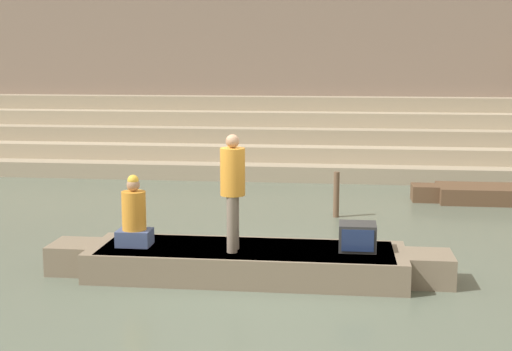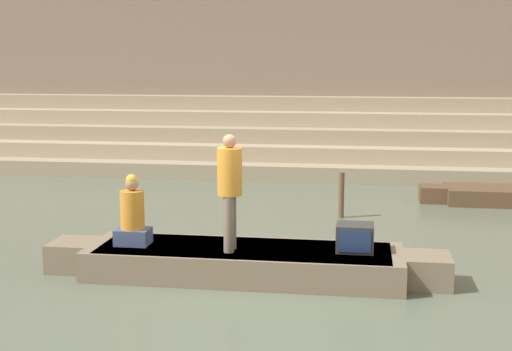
% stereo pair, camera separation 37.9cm
% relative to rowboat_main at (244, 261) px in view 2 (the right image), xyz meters
% --- Properties ---
extents(ground_plane, '(120.00, 120.00, 0.00)m').
position_rel_rowboat_main_xyz_m(ground_plane, '(0.12, 0.03, -0.24)').
color(ground_plane, '#566051').
extents(ghat_steps, '(36.00, 3.62, 2.09)m').
position_rel_rowboat_main_xyz_m(ghat_steps, '(0.12, 10.50, 0.53)').
color(ghat_steps, gray).
rests_on(ghat_steps, ground).
extents(back_wall, '(34.20, 1.28, 8.79)m').
position_rel_rowboat_main_xyz_m(back_wall, '(0.12, 12.43, 4.13)').
color(back_wall, '#7F6B5B').
rests_on(back_wall, ground).
extents(rowboat_main, '(6.03, 1.50, 0.45)m').
position_rel_rowboat_main_xyz_m(rowboat_main, '(0.00, 0.00, 0.00)').
color(rowboat_main, '#756651').
rests_on(rowboat_main, ground).
extents(person_standing, '(0.36, 0.36, 1.72)m').
position_rel_rowboat_main_xyz_m(person_standing, '(-0.18, -0.17, 1.19)').
color(person_standing, '#756656').
rests_on(person_standing, rowboat_main).
extents(person_rowing, '(0.51, 0.40, 1.08)m').
position_rel_rowboat_main_xyz_m(person_rowing, '(-1.70, -0.05, 0.63)').
color(person_rowing, '#3D4C75').
rests_on(person_rowing, rowboat_main).
extents(tv_set, '(0.54, 0.48, 0.40)m').
position_rel_rowboat_main_xyz_m(tv_set, '(1.64, 0.08, 0.41)').
color(tv_set, '#2D2D2D').
rests_on(tv_set, rowboat_main).
extents(mooring_post, '(0.12, 0.12, 0.94)m').
position_rel_rowboat_main_xyz_m(mooring_post, '(1.30, 4.26, 0.23)').
color(mooring_post, brown).
rests_on(mooring_post, ground).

